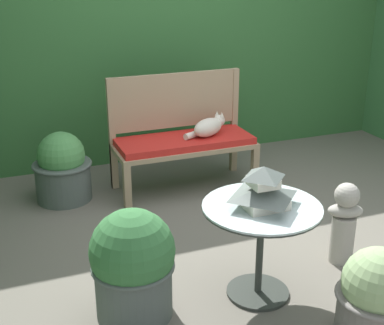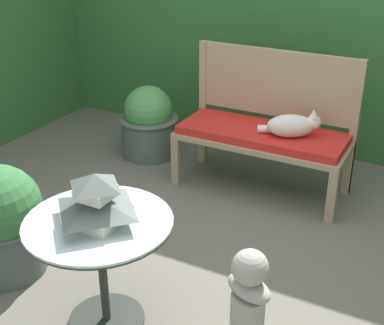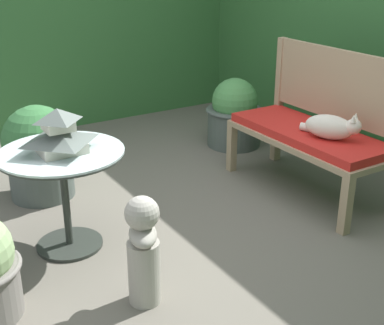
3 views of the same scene
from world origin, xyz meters
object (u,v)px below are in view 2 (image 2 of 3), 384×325
Objects in this scene: pagoda_birdhouse at (96,201)px; potted_plant_table_far at (149,123)px; cat at (292,125)px; garden_bench at (262,139)px; garden_bust at (248,302)px; potted_plant_path_edge at (1,222)px; patio_table at (100,244)px.

pagoda_birdhouse is 2.13m from potted_plant_table_far.
pagoda_birdhouse reaches higher than cat.
garden_bench is at bearing 148.32° from cat.
cat reaches higher than potted_plant_table_far.
pagoda_birdhouse is 0.55× the size of potted_plant_table_far.
garden_bench is 1.70m from garden_bust.
garden_bust is 0.96× the size of potted_plant_table_far.
pagoda_birdhouse reaches higher than garden_bench.
pagoda_birdhouse reaches higher than garden_bust.
potted_plant_table_far is (-0.91, 1.88, -0.43)m from pagoda_birdhouse.
pagoda_birdhouse is 0.87m from potted_plant_path_edge.
garden_bust is (0.33, -1.58, -0.26)m from cat.
potted_plant_path_edge is (0.13, -1.80, 0.05)m from potted_plant_table_far.
potted_plant_path_edge is (-0.78, 0.09, -0.15)m from patio_table.
cat is 2.02m from potted_plant_path_edge.
patio_table is 2.10m from potted_plant_table_far.
pagoda_birdhouse is (-0.39, -1.72, 0.16)m from cat.
patio_table is 1.22× the size of garden_bust.
garden_bench is 3.76× the size of pagoda_birdhouse.
potted_plant_table_far is at bearing 154.76° from garden_bust.
garden_bench is at bearing 60.37° from potted_plant_path_edge.
patio_table is at bearing -147.45° from garden_bust.
cat is at bearing 77.23° from patio_table.
garden_bench is at bearing 84.56° from patio_table.
garden_bench is 0.27m from cat.
garden_bench is 1.76× the size of patio_table.
cat reaches higher than garden_bench.
pagoda_birdhouse is at bearing -147.45° from garden_bust.
garden_bust is at bearing 10.84° from patio_table.
potted_plant_path_edge reaches higher than garden_bench.
garden_bench is at bearing 130.81° from garden_bust.
garden_bust is 1.50m from potted_plant_path_edge.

